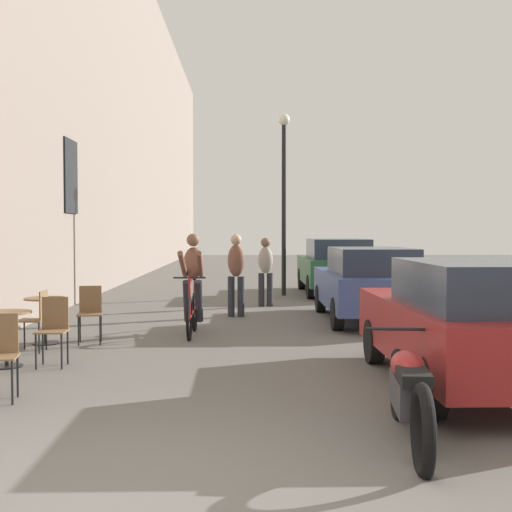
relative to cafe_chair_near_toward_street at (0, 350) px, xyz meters
The scene contains 16 objects.
ground_plane 3.15m from the cafe_chair_near_toward_street, 56.89° to the right, with size 88.00×88.00×0.00m, color #5B5954.
building_facade_left 12.81m from the cafe_chair_near_toward_street, 98.74° to the left, with size 0.54×68.00×12.22m.
cafe_chair_near_toward_street is the anchor object (origin of this frame).
cafe_table_mid 1.79m from the cafe_chair_near_toward_street, 107.34° to the left, with size 0.64×0.64×0.72m.
cafe_chair_mid_toward_wall 1.78m from the cafe_chair_near_toward_street, 88.35° to the left, with size 0.39×0.39×0.89m.
cafe_table_far 3.53m from the cafe_chair_near_toward_street, 99.06° to the left, with size 0.64×0.64×0.72m.
cafe_chair_far_toward_street 3.56m from the cafe_chair_near_toward_street, 88.06° to the left, with size 0.44×0.44×0.89m.
cafe_chair_far_toward_wall 2.84m from the cafe_chair_near_toward_street, 99.72° to the left, with size 0.39×0.39×0.89m.
cyclist_on_bicycle 4.79m from the cafe_chair_near_toward_street, 69.80° to the left, with size 0.52×1.76×1.74m.
pedestrian_near 7.17m from the cafe_chair_near_toward_street, 70.77° to the left, with size 0.34×0.24×1.69m.
pedestrian_mid 9.15m from the cafe_chair_near_toward_street, 70.75° to the left, with size 0.37×0.29×1.60m.
street_lamp 12.11m from the cafe_chair_near_toward_street, 72.37° to the left, with size 0.32×0.32×4.90m.
parked_car_nearest 5.06m from the cafe_chair_near_toward_street, ahead, with size 1.74×4.05×1.44m.
parked_car_second 7.82m from the cafe_chair_near_toward_street, 50.90° to the left, with size 1.71×4.03×1.43m.
parked_car_third 12.67m from the cafe_chair_near_toward_street, 66.55° to the left, with size 1.83×4.31×1.53m.
parked_motorcycle 4.18m from the cafe_chair_near_toward_street, 20.24° to the right, with size 0.62×2.14×0.92m.
Camera 1 is at (0.86, -4.42, 1.76)m, focal length 47.57 mm.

